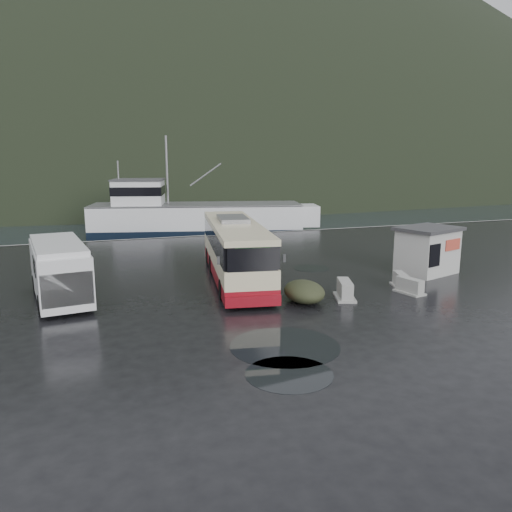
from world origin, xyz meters
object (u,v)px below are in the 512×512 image
object	(u,v)px
waste_bin_left	(264,299)
waste_bin_right	(262,300)
jersey_barrier_c	(409,293)
jersey_barrier_b	(345,298)
jersey_barrier_a	(400,287)
ticket_kiosk	(426,273)
dome_tent	(304,302)
fishing_trawler	(197,222)
coach_bus	(236,279)
white_van	(62,299)

from	to	relation	value
waste_bin_left	waste_bin_right	xyz separation A→B (m)	(-0.20, -0.14, 0.00)
jersey_barrier_c	jersey_barrier_b	bearing A→B (deg)	176.47
waste_bin_right	jersey_barrier_b	bearing A→B (deg)	-15.64
jersey_barrier_a	jersey_barrier_c	world-z (taller)	jersey_barrier_c
ticket_kiosk	jersey_barrier_b	distance (m)	7.85
dome_tent	fishing_trawler	size ratio (longest dim) A/B	0.10
fishing_trawler	ticket_kiosk	bearing A→B (deg)	-60.43
coach_bus	jersey_barrier_c	distance (m)	9.39
jersey_barrier_b	jersey_barrier_c	world-z (taller)	jersey_barrier_b
dome_tent	fishing_trawler	world-z (taller)	fishing_trawler
waste_bin_left	fishing_trawler	size ratio (longest dim) A/B	0.06
waste_bin_right	fishing_trawler	xyz separation A→B (m)	(3.22, 29.44, 0.00)
ticket_kiosk	waste_bin_left	bearing A→B (deg)	172.27
dome_tent	jersey_barrier_a	bearing A→B (deg)	8.48
white_van	waste_bin_right	distance (m)	9.69
coach_bus	white_van	size ratio (longest dim) A/B	1.79
waste_bin_left	jersey_barrier_c	bearing A→B (deg)	-11.33
white_van	fishing_trawler	world-z (taller)	fishing_trawler
dome_tent	waste_bin_right	bearing A→B (deg)	151.38
jersey_barrier_b	fishing_trawler	bearing A→B (deg)	91.26
dome_tent	jersey_barrier_c	world-z (taller)	dome_tent
white_van	jersey_barrier_b	world-z (taller)	white_van
ticket_kiosk	jersey_barrier_b	xyz separation A→B (m)	(-7.16, -3.20, 0.00)
coach_bus	jersey_barrier_a	xyz separation A→B (m)	(7.76, -4.49, 0.00)
waste_bin_right	jersey_barrier_a	world-z (taller)	waste_bin_right
jersey_barrier_c	fishing_trawler	world-z (taller)	fishing_trawler
waste_bin_right	dome_tent	size ratio (longest dim) A/B	0.56
dome_tent	ticket_kiosk	size ratio (longest dim) A/B	0.73
white_van	ticket_kiosk	world-z (taller)	white_van
jersey_barrier_b	jersey_barrier_a	bearing A→B (deg)	14.54
jersey_barrier_a	dome_tent	bearing A→B (deg)	-171.52
fishing_trawler	waste_bin_left	bearing A→B (deg)	-82.33
white_van	jersey_barrier_a	xyz separation A→B (m)	(16.89, -3.33, 0.00)
dome_tent	jersey_barrier_a	xyz separation A→B (m)	(5.97, 0.89, 0.00)
ticket_kiosk	jersey_barrier_c	bearing A→B (deg)	-154.53
waste_bin_right	jersey_barrier_a	xyz separation A→B (m)	(7.76, -0.09, 0.00)
waste_bin_right	fishing_trawler	size ratio (longest dim) A/B	0.06
waste_bin_right	jersey_barrier_c	distance (m)	7.56
waste_bin_left	ticket_kiosk	world-z (taller)	ticket_kiosk
dome_tent	waste_bin_left	bearing A→B (deg)	144.90
waste_bin_right	coach_bus	bearing A→B (deg)	90.02
coach_bus	fishing_trawler	world-z (taller)	fishing_trawler
white_van	waste_bin_left	size ratio (longest dim) A/B	4.65
ticket_kiosk	jersey_barrier_a	world-z (taller)	ticket_kiosk
waste_bin_right	fishing_trawler	distance (m)	29.61
coach_bus	waste_bin_left	bearing A→B (deg)	-78.26
waste_bin_left	jersey_barrier_a	world-z (taller)	waste_bin_left
ticket_kiosk	fishing_trawler	xyz separation A→B (m)	(-7.84, 27.32, 0.00)
white_van	jersey_barrier_a	world-z (taller)	white_van
coach_bus	jersey_barrier_c	bearing A→B (deg)	-28.39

